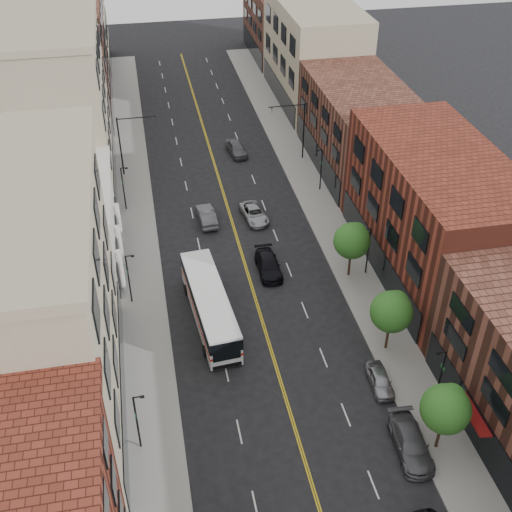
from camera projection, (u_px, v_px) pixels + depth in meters
sidewalk_left at (138, 233)px, 66.51m from camera, size 4.00×110.00×0.15m
sidewalk_right at (323, 213)px, 69.63m from camera, size 4.00×110.00×0.15m
bldg_l_tanoffice at (32, 316)px, 42.73m from camera, size 10.00×22.00×18.00m
bldg_l_white at (60, 230)px, 59.94m from camera, size 10.00×14.00×8.00m
bldg_l_far_a at (59, 108)px, 70.46m from camera, size 10.00×20.00×18.00m
bldg_l_far_b at (69, 60)px, 87.19m from camera, size 10.00×20.00×15.00m
bldg_l_far_c at (70, 6)px, 99.97m from camera, size 10.00×16.00×20.00m
bldg_r_mid at (434, 214)px, 58.51m from camera, size 10.00×22.00×12.00m
bldg_r_far_a at (360, 128)px, 75.74m from camera, size 10.00×20.00×10.00m
bldg_r_far_b at (314, 53)px, 91.20m from camera, size 10.00×22.00×14.00m
bldg_r_far_c at (282, 23)px, 107.93m from camera, size 10.00×18.00×11.00m
tree_r_1 at (447, 407)px, 42.64m from camera, size 3.40×3.40×5.59m
tree_r_2 at (392, 310)px, 50.56m from camera, size 3.40×3.40×5.59m
tree_r_3 at (353, 240)px, 58.49m from camera, size 3.40×3.40×5.59m
lamp_l_1 at (137, 419)px, 43.27m from camera, size 0.81×0.55×5.05m
lamp_l_2 at (129, 276)px, 55.94m from camera, size 0.81×0.55×5.05m
lamp_l_3 at (124, 186)px, 68.62m from camera, size 0.81×0.55×5.05m
lamp_r_1 at (441, 373)px, 46.68m from camera, size 0.81×0.55×5.05m
lamp_r_2 at (368, 248)px, 59.36m from camera, size 0.81×0.55×5.05m
lamp_r_3 at (321, 167)px, 72.03m from camera, size 0.81×0.55×5.05m
signal_mast_left at (126, 139)px, 74.08m from camera, size 4.49×0.18×7.20m
signal_mast_right at (298, 125)px, 77.27m from camera, size 4.49×0.18×7.20m
city_bus at (210, 304)px, 54.68m from camera, size 3.73×12.52×3.17m
car_parked_mid at (411, 443)px, 44.35m from camera, size 2.50×5.48×1.55m
car_parked_far at (380, 380)px, 49.25m from camera, size 1.74×3.89×1.30m
car_lane_behind at (207, 216)px, 67.97m from camera, size 1.92×4.83×1.56m
car_lane_a at (268, 265)px, 60.97m from camera, size 2.08×5.11×1.48m
car_lane_b at (254, 214)px, 68.48m from camera, size 2.85×5.13×1.36m
car_lane_c at (236, 148)px, 80.66m from camera, size 2.51×4.92×1.60m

